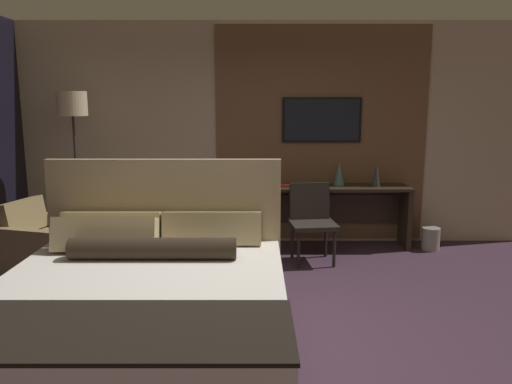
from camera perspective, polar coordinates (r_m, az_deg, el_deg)
ground_plane at (r=4.23m, az=0.09°, el=-15.26°), size 16.00×16.00×0.00m
wall_back_tv_panel at (r=6.42m, az=1.09°, el=6.58°), size 7.20×0.09×2.80m
bed at (r=3.69m, az=-13.13°, el=-13.28°), size 2.03×2.20×1.33m
desk at (r=6.34m, az=7.33°, el=-1.42°), size 2.17×0.45×0.78m
tv at (r=6.39m, az=7.35°, el=8.17°), size 0.99×0.04×0.56m
desk_chair at (r=5.77m, az=6.19°, el=-2.67°), size 0.55×0.55×0.89m
armchair_by_window at (r=5.94m, az=-22.99°, el=-5.77°), size 0.94×0.97×0.77m
floor_lamp at (r=6.20m, az=-20.35°, el=7.98°), size 0.34×0.34×1.94m
vase_tall at (r=6.36m, az=9.33°, el=2.09°), size 0.14×0.14×0.29m
vase_short at (r=6.34m, az=13.42°, el=1.96°), size 0.11×0.11×0.30m
book at (r=6.19m, az=3.25°, el=0.78°), size 0.24×0.18×0.03m
waste_bin at (r=6.58m, az=19.18°, el=-5.05°), size 0.22×0.22×0.28m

